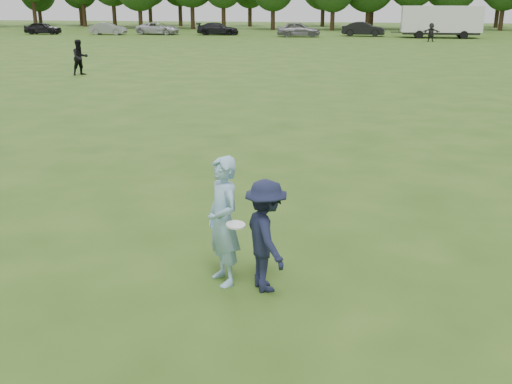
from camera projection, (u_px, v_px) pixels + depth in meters
ground at (212, 299)px, 8.29m from camera, size 200.00×200.00×0.00m
thrower at (223, 221)px, 8.50m from camera, size 0.78×0.82×1.89m
defender at (266, 236)px, 8.34m from camera, size 1.03×1.21×1.62m
player_far_a at (80, 57)px, 32.04m from camera, size 1.12×1.15×1.87m
player_far_d at (431, 32)px, 56.85m from camera, size 1.62×0.55×1.73m
car_a at (43, 28)px, 68.41m from camera, size 4.20×1.98×1.39m
car_b at (108, 29)px, 67.41m from camera, size 4.08×1.53×1.33m
car_c at (158, 28)px, 67.84m from camera, size 5.02×2.59×1.35m
car_d at (218, 29)px, 66.96m from camera, size 4.81×2.29×1.35m
car_e at (299, 29)px, 63.70m from camera, size 4.72×2.23×1.56m
car_f at (363, 29)px, 64.77m from camera, size 4.69×1.95×1.51m
disc_in_play at (236, 225)px, 8.18m from camera, size 0.31×0.31×0.05m
cargo_trailer at (441, 20)px, 61.68m from camera, size 9.00×2.75×3.20m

